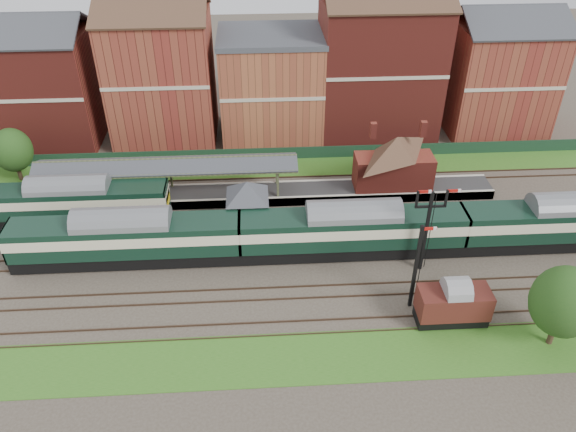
{
  "coord_description": "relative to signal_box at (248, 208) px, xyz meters",
  "views": [
    {
      "loc": [
        -1.91,
        -39.66,
        32.11
      ],
      "look_at": [
        0.63,
        2.0,
        3.0
      ],
      "focal_mm": 35.0,
      "sensor_mm": 36.0,
      "label": 1
    }
  ],
  "objects": [
    {
      "name": "ground",
      "position": [
        3.0,
        -3.25,
        -3.19
      ],
      "size": [
        160.0,
        160.0,
        0.0
      ],
      "primitive_type": "plane",
      "color": "#473D33",
      "rests_on": "ground"
    },
    {
      "name": "grass_back",
      "position": [
        3.0,
        12.75,
        -3.16
      ],
      "size": [
        90.0,
        4.5,
        0.06
      ],
      "primitive_type": "cube",
      "color": "#2D6619",
      "rests_on": "ground"
    },
    {
      "name": "dmu_train",
      "position": [
        9.24,
        -3.25,
        -0.52
      ],
      "size": [
        59.79,
        3.14,
        4.59
      ],
      "color": "black",
      "rests_on": "ground"
    },
    {
      "name": "semaphore_siding",
      "position": [
        13.02,
        -10.25,
        0.96
      ],
      "size": [
        1.23,
        0.25,
        8.0
      ],
      "color": "black",
      "rests_on": "ground"
    },
    {
      "name": "grass_front",
      "position": [
        3.0,
        -15.25,
        -3.16
      ],
      "size": [
        90.0,
        5.0,
        0.06
      ],
      "primitive_type": "cube",
      "color": "#2D6619",
      "rests_on": "ground"
    },
    {
      "name": "tree_far",
      "position": [
        22.54,
        -14.91,
        1.04
      ],
      "size": [
        4.8,
        4.8,
        7.0
      ],
      "color": "#382619",
      "rests_on": "ground"
    },
    {
      "name": "brick_hut",
      "position": [
        8.0,
        0.0,
        -2.0
      ],
      "size": [
        3.2,
        2.64,
        2.94
      ],
      "color": "maroon",
      "rests_on": "ground"
    },
    {
      "name": "canopy",
      "position": [
        -8.0,
        6.5,
        1.39
      ],
      "size": [
        26.0,
        3.89,
        4.08
      ],
      "color": "#474F31",
      "rests_on": "platform"
    },
    {
      "name": "town_backdrop",
      "position": [
        2.82,
        21.75,
        3.81
      ],
      "size": [
        69.0,
        10.0,
        16.0
      ],
      "color": "maroon",
      "rests_on": "ground"
    },
    {
      "name": "goods_van_a",
      "position": [
        15.7,
        -12.25,
        -1.29
      ],
      "size": [
        5.47,
        2.37,
        3.32
      ],
      "color": "black",
      "rests_on": "ground"
    },
    {
      "name": "fence",
      "position": [
        3.0,
        14.75,
        -2.44
      ],
      "size": [
        90.0,
        0.12,
        1.5
      ],
      "primitive_type": "cube",
      "color": "#193823",
      "rests_on": "ground"
    },
    {
      "name": "station_building",
      "position": [
        15.0,
        6.5,
        0.76
      ],
      "size": [
        8.1,
        8.1,
        5.9
      ],
      "color": "maroon",
      "rests_on": "platform"
    },
    {
      "name": "tree_back",
      "position": [
        -25.05,
        11.84,
        0.49
      ],
      "size": [
        4.17,
        4.17,
        6.09
      ],
      "color": "#382619",
      "rests_on": "ground"
    },
    {
      "name": "platform_railcar",
      "position": [
        -16.93,
        3.25,
        -0.72
      ],
      "size": [
        18.35,
        2.89,
        4.23
      ],
      "color": "black",
      "rests_on": "ground"
    },
    {
      "name": "semaphore_bracket",
      "position": [
        15.04,
        -5.75,
        1.44
      ],
      "size": [
        3.6,
        0.25,
        8.18
      ],
      "color": "black",
      "rests_on": "ground"
    },
    {
      "name": "signal_box",
      "position": [
        0.0,
        0.0,
        0.0
      ],
      "size": [
        5.4,
        5.4,
        6.0
      ],
      "color": "#5C6C4D",
      "rests_on": "ground"
    },
    {
      "name": "platform",
      "position": [
        -2.0,
        6.5,
        -2.69
      ],
      "size": [
        55.0,
        3.4,
        1.0
      ],
      "primitive_type": "cube",
      "color": "#2D2D2D",
      "rests_on": "ground"
    }
  ]
}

